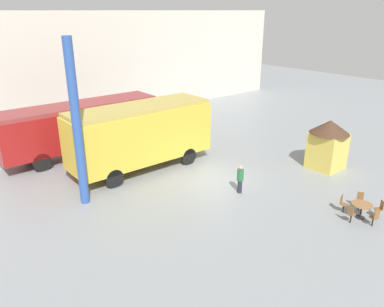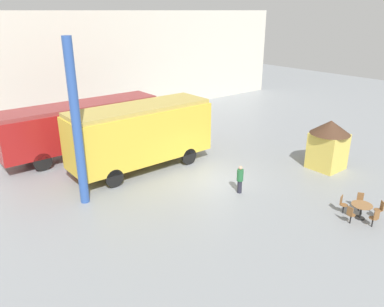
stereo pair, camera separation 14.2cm
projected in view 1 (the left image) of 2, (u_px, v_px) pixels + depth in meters
ground_plane at (214, 182)px, 21.00m from camera, size 80.00×80.00×0.00m
backdrop_wall at (85, 69)px, 30.88m from camera, size 44.00×0.15×9.00m
streamlined_locomotive at (92, 122)px, 24.89m from camera, size 12.46×2.63×3.41m
passenger_coach_vintage at (140, 133)px, 22.02m from camera, size 8.58×2.83×3.90m
cafe_table_near at (362, 207)px, 17.18m from camera, size 0.94×0.94×0.70m
cafe_chair_0 at (343, 203)px, 17.67m from camera, size 0.36×0.38×0.87m
cafe_chair_1 at (351, 213)px, 16.74m from camera, size 0.36×0.36×0.87m
cafe_chair_2 at (375, 217)px, 16.45m from camera, size 0.38×0.39×0.87m
cafe_chair_3 at (380, 208)px, 17.19m from camera, size 0.41×0.40×0.87m
cafe_chair_4 at (360, 200)px, 17.94m from camera, size 0.40×0.39×0.87m
visitor_person at (240, 178)px, 19.48m from camera, size 0.34×0.34×1.52m
ticket_kiosk at (328, 142)px, 22.30m from camera, size 2.34×2.34×3.00m
support_pillar at (77, 126)px, 17.35m from camera, size 0.44×0.44×8.00m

